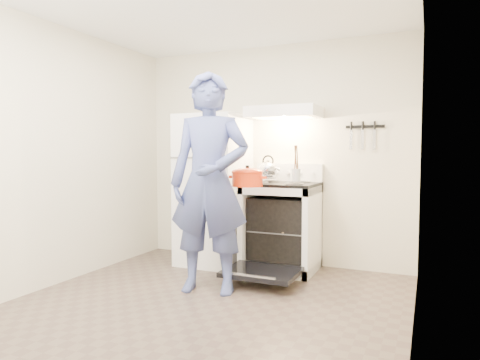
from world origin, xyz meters
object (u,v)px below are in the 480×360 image
object	(u,v)px
person	(209,183)
dutch_oven	(247,179)
stove_body	(281,228)
tea_kettle	(268,169)
refrigerator	(214,190)

from	to	relation	value
person	dutch_oven	bearing A→B (deg)	30.34
stove_body	dutch_oven	distance (m)	0.91
tea_kettle	person	xyz separation A→B (m)	(-0.19, -1.02, -0.10)
stove_body	dutch_oven	bearing A→B (deg)	-98.38
refrigerator	tea_kettle	distance (m)	0.68
person	stove_body	bearing A→B (deg)	56.20
person	refrigerator	bearing A→B (deg)	102.82
stove_body	tea_kettle	distance (m)	0.67
tea_kettle	refrigerator	bearing A→B (deg)	-171.29
tea_kettle	dutch_oven	distance (m)	0.78
person	tea_kettle	bearing A→B (deg)	67.01
refrigerator	dutch_oven	bearing A→B (deg)	-43.84
tea_kettle	person	distance (m)	1.05
refrigerator	stove_body	bearing A→B (deg)	1.77
refrigerator	dutch_oven	distance (m)	0.99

